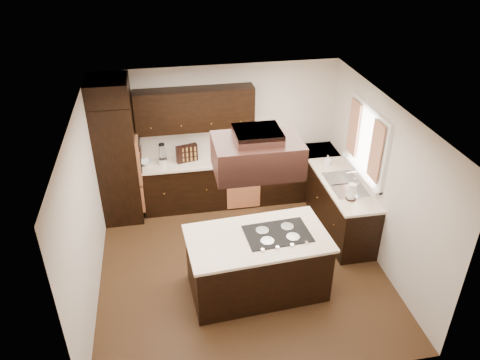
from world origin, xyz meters
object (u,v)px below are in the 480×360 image
at_px(island, 257,265).
at_px(range_hood, 257,156).
at_px(oven_column, 118,162).
at_px(spice_rack, 187,153).

bearing_deg(island, range_hood, -177.67).
distance_m(oven_column, island, 3.02).
height_order(island, spice_rack, spice_rack).
bearing_deg(spice_rack, island, -88.04).
xyz_separation_m(oven_column, range_hood, (1.88, -2.25, 1.10)).
bearing_deg(spice_rack, oven_column, 167.89).
bearing_deg(range_hood, island, 6.28).
height_order(range_hood, spice_rack, range_hood).
height_order(oven_column, range_hood, range_hood).
bearing_deg(oven_column, range_hood, -50.26).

